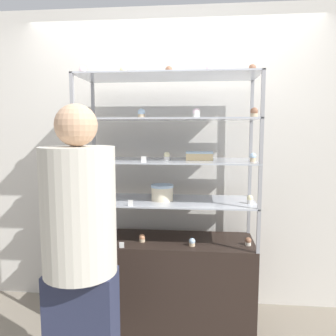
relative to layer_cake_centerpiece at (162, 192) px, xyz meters
The scene contains 34 objects.
ground_plane 1.08m from the layer_cake_centerpiece, 10.64° to the left, with size 20.00×20.00×0.00m, color gray.
back_wall 0.45m from the layer_cake_centerpiece, 83.60° to the left, with size 8.00×0.05×2.60m.
display_base 0.73m from the layer_cake_centerpiece, 10.64° to the left, with size 1.34×0.48×0.70m.
display_riser_lower 0.09m from the layer_cake_centerpiece, 10.64° to the left, with size 1.34×0.48×0.32m.
display_riser_middle 0.24m from the layer_cake_centerpiece, 10.64° to the left, with size 1.34×0.48×0.32m.
display_riser_upper 0.55m from the layer_cake_centerpiece, 10.64° to the left, with size 1.34×0.48×0.32m.
display_riser_top 0.87m from the layer_cake_centerpiece, 10.64° to the left, with size 1.34×0.48×0.32m.
layer_cake_centerpiece is the anchor object (origin of this frame).
sheet_cake_frosted 0.41m from the layer_cake_centerpiece, ahead, with size 0.21×0.18×0.06m.
cupcake_0 0.66m from the layer_cake_centerpiece, behind, with size 0.05×0.05×0.06m.
cupcake_1 0.39m from the layer_cake_centerpiece, 156.81° to the right, with size 0.05×0.05×0.06m.
cupcake_2 0.44m from the layer_cake_centerpiece, 27.19° to the right, with size 0.05×0.05×0.06m.
cupcake_3 0.75m from the layer_cake_centerpiece, ahead, with size 0.05×0.05×0.06m.
price_tag_0 0.50m from the layer_cake_centerpiece, 142.43° to the right, with size 0.04×0.00×0.04m.
cupcake_4 0.59m from the layer_cake_centerpiece, behind, with size 0.05×0.05×0.07m.
cupcake_5 0.67m from the layer_cake_centerpiece, ahead, with size 0.05×0.05×0.07m.
price_tag_1 0.30m from the layer_cake_centerpiece, 134.12° to the right, with size 0.04×0.00×0.04m.
cupcake_6 0.66m from the layer_cake_centerpiece, 168.97° to the right, with size 0.05×0.05×0.06m.
cupcake_7 0.29m from the layer_cake_centerpiece, 36.36° to the right, with size 0.05×0.05×0.06m.
cupcake_8 0.73m from the layer_cake_centerpiece, ahead, with size 0.05×0.05×0.06m.
price_tag_2 0.37m from the layer_cake_centerpiece, 116.71° to the right, with size 0.04×0.00×0.04m.
cupcake_9 0.83m from the layer_cake_centerpiece, 168.23° to the right, with size 0.05×0.05×0.07m.
cupcake_10 0.63m from the layer_cake_centerpiece, 165.29° to the right, with size 0.05×0.05×0.07m.
cupcake_11 0.66m from the layer_cake_centerpiece, 13.54° to the right, with size 0.05×0.05×0.07m.
cupcake_12 0.91m from the layer_cake_centerpiece, ahead, with size 0.05×0.05×0.07m.
price_tag_3 0.68m from the layer_cake_centerpiece, 38.59° to the right, with size 0.04×0.00×0.04m.
cupcake_13 1.09m from the layer_cake_centerpiece, behind, with size 0.05×0.05×0.06m.
cupcake_14 0.96m from the layer_cake_centerpiece, 163.88° to the right, with size 0.05×0.05×0.06m.
cupcake_15 0.92m from the layer_cake_centerpiece, 30.14° to the right, with size 0.05×0.05×0.06m.
cupcake_16 0.98m from the layer_cake_centerpiece, ahead, with size 0.05×0.05×0.06m.
cupcake_17 1.13m from the layer_cake_centerpiece, ahead, with size 0.05×0.05×0.06m.
price_tag_4 0.95m from the layer_cake_centerpiece, 123.54° to the right, with size 0.04×0.00×0.04m.
donut_glazed 0.97m from the layer_cake_centerpiece, behind, with size 0.12×0.12×0.03m.
customer_figure 0.92m from the layer_cake_centerpiece, 113.31° to the right, with size 0.40×0.40×1.70m.
Camera 1 is at (0.24, -2.50, 1.56)m, focal length 35.00 mm.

